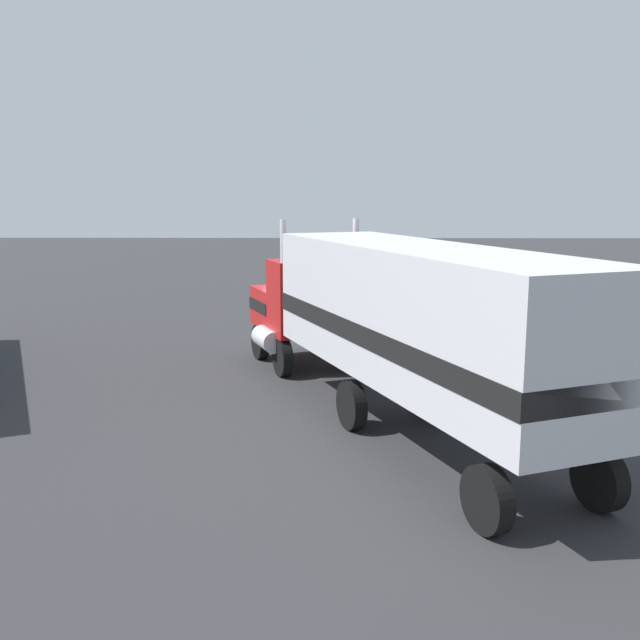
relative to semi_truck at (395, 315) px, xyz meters
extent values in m
plane|color=#2D2D30|center=(6.24, 2.31, -2.52)|extent=(120.00, 120.00, 0.00)
cube|color=silver|center=(6.28, -1.19, -2.52)|extent=(4.14, 1.79, 0.01)
cube|color=silver|center=(7.99, -3.42, -2.52)|extent=(4.10, 1.91, 0.01)
cube|color=#B21919|center=(6.35, 2.54, -0.82)|extent=(2.60, 2.99, 1.20)
cube|color=#B21919|center=(4.86, 1.94, -0.32)|extent=(2.23, 2.84, 2.20)
cube|color=silver|center=(7.22, 2.89, -0.82)|extent=(0.86, 1.98, 1.08)
cube|color=black|center=(6.35, 2.54, -0.76)|extent=(2.62, 3.03, 0.36)
cylinder|color=silver|center=(3.94, 2.76, 0.28)|extent=(0.18, 0.18, 3.40)
cylinder|color=silver|center=(4.76, 0.72, 0.28)|extent=(0.18, 0.18, 3.40)
cube|color=silver|center=(-1.03, -0.42, 0.23)|extent=(10.71, 6.32, 2.80)
cube|color=black|center=(-1.03, -0.42, -0.19)|extent=(10.73, 6.36, 0.44)
cylinder|color=silver|center=(4.77, 3.30, -1.57)|extent=(1.44, 1.08, 0.64)
cylinder|color=black|center=(6.22, 3.67, -1.97)|extent=(1.13, 0.69, 1.10)
cylinder|color=black|center=(7.04, 1.63, -1.97)|extent=(1.13, 0.69, 1.10)
cylinder|color=black|center=(4.08, 2.81, -1.97)|extent=(1.13, 0.69, 1.10)
cylinder|color=black|center=(4.90, 0.77, -1.97)|extent=(1.13, 0.69, 1.10)
cylinder|color=black|center=(-0.51, 0.97, -1.97)|extent=(1.13, 0.69, 1.10)
cylinder|color=black|center=(0.31, -1.07, -1.97)|extent=(1.13, 0.69, 1.10)
cylinder|color=black|center=(-5.39, -0.98, -1.97)|extent=(1.13, 0.69, 1.10)
cylinder|color=black|center=(-4.57, -3.02, -1.97)|extent=(1.13, 0.69, 1.10)
cylinder|color=black|center=(1.62, -2.36, -2.11)|extent=(0.18, 0.18, 0.82)
cylinder|color=black|center=(1.74, -2.27, -2.11)|extent=(0.18, 0.18, 0.82)
cylinder|color=#333338|center=(1.68, -2.32, -1.41)|extent=(0.34, 0.34, 0.58)
sphere|color=tan|center=(1.68, -2.32, -1.01)|extent=(0.23, 0.23, 0.23)
cube|color=black|center=(1.80, -2.48, -1.39)|extent=(0.30, 0.28, 0.36)
camera|label=1|loc=(-15.70, 1.48, 2.73)|focal=39.64mm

